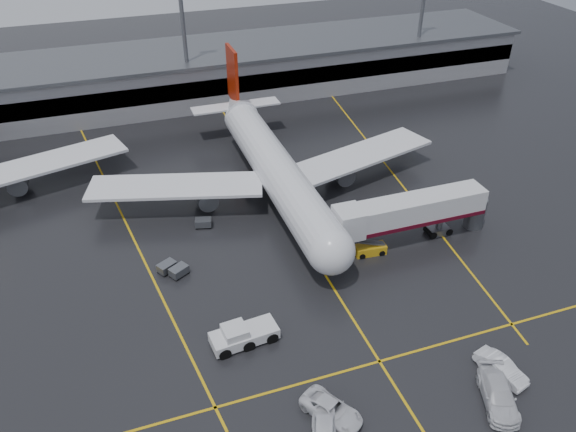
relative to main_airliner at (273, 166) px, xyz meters
name	(u,v)px	position (x,y,z in m)	size (l,w,h in m)	color
ground	(298,231)	(0.00, -9.70, -4.21)	(220.00, 220.00, 0.00)	black
apron_line_centre	(298,231)	(0.00, -9.70, -4.20)	(0.25, 90.00, 0.02)	gold
apron_line_stop	(379,361)	(0.00, -31.70, -4.20)	(60.00, 0.25, 0.02)	gold
apron_line_left	(124,218)	(-20.00, 0.30, -4.20)	(0.25, 70.00, 0.02)	gold
apron_line_right	(390,170)	(18.00, 0.30, -4.20)	(0.25, 70.00, 0.02)	gold
terminal	(210,71)	(0.00, 38.23, 0.11)	(122.00, 19.00, 8.60)	gray
light_mast_mid	(183,27)	(-5.00, 32.30, 10.27)	(3.00, 1.20, 25.45)	#595B60
light_mast_right	(423,5)	(40.00, 32.30, 10.27)	(3.00, 1.20, 25.45)	#595B60
main_airliner	(273,166)	(0.00, 0.00, 0.00)	(48.80, 45.60, 14.10)	silver
jet_bridge	(411,213)	(11.87, -15.70, -0.28)	(19.90, 3.40, 6.05)	silver
pushback_tractor	(242,335)	(-11.30, -25.20, -3.30)	(6.63, 3.31, 2.29)	silver
belt_loader	(370,249)	(6.40, -16.57, -3.64)	(3.74, 1.97, 2.30)	gold
service_van_a	(332,410)	(-6.52, -35.70, -3.44)	(2.54, 5.51, 1.53)	silver
service_van_b	(498,395)	(7.43, -39.04, -3.29)	(2.56, 6.30, 1.83)	silver
service_van_c	(501,368)	(9.55, -36.59, -3.39)	(1.74, 4.98, 1.64)	white
baggage_cart_a	(179,271)	(-15.28, -13.23, -3.58)	(2.38, 2.13, 1.12)	#595B60
baggage_cart_b	(167,267)	(-16.41, -12.10, -3.58)	(2.38, 2.12, 1.12)	#595B60
baggage_cart_c	(203,223)	(-10.74, -4.85, -3.58)	(2.27, 1.77, 1.12)	#595B60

